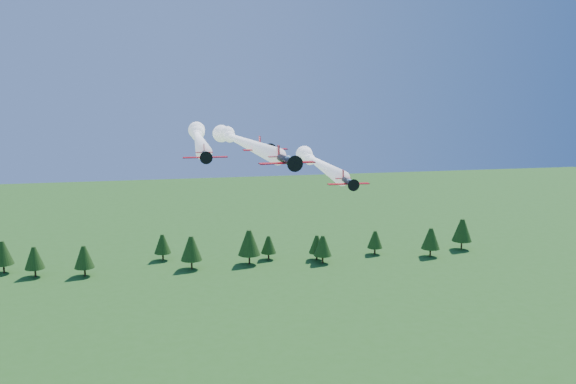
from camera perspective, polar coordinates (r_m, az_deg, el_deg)
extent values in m
cylinder|color=black|center=(90.67, -0.16, 2.86)|extent=(1.60, 5.94, 1.09)
cone|color=black|center=(87.42, 0.47, 2.59)|extent=(1.17, 1.07, 1.09)
cone|color=black|center=(86.80, 0.60, 2.54)|extent=(0.52, 0.53, 0.48)
cylinder|color=black|center=(86.63, 0.64, 2.53)|extent=(2.28, 0.25, 2.28)
cube|color=red|center=(90.30, -0.09, 2.61)|extent=(8.14, 2.17, 0.13)
cube|color=red|center=(94.34, -0.83, 3.17)|extent=(3.22, 1.20, 0.08)
cube|color=red|center=(94.34, -0.85, 3.70)|extent=(0.19, 1.04, 1.57)
ellipsoid|color=#98CDEC|center=(89.69, 0.01, 3.06)|extent=(0.89, 1.37, 0.68)
sphere|color=white|center=(128.52, -5.15, 4.93)|extent=(2.30, 2.30, 2.30)
sphere|color=white|center=(133.33, -5.57, 5.11)|extent=(3.00, 3.00, 3.00)
sphere|color=white|center=(138.16, -5.97, 5.27)|extent=(3.70, 3.70, 3.70)
cylinder|color=black|center=(97.05, -7.38, 3.28)|extent=(1.05, 4.89, 0.90)
cone|color=black|center=(94.23, -7.31, 3.08)|extent=(0.93, 0.84, 0.90)
cone|color=black|center=(93.70, -7.29, 3.04)|extent=(0.41, 0.42, 0.40)
cylinder|color=black|center=(93.54, -7.29, 3.03)|extent=(1.89, 0.09, 1.89)
cube|color=red|center=(96.73, -7.37, 3.08)|extent=(6.71, 1.42, 0.11)
cube|color=red|center=(100.22, -7.47, 3.51)|extent=(2.64, 0.84, 0.06)
cube|color=red|center=(100.24, -7.48, 3.93)|extent=(0.11, 0.86, 1.31)
ellipsoid|color=#98CDEC|center=(96.20, -7.37, 3.44)|extent=(0.68, 1.10, 0.56)
sphere|color=white|center=(134.37, -8.11, 5.11)|extent=(2.30, 2.30, 2.30)
sphere|color=white|center=(139.15, -8.17, 5.28)|extent=(3.00, 3.00, 3.00)
sphere|color=white|center=(143.92, -8.23, 5.43)|extent=(3.70, 3.70, 3.70)
cylinder|color=black|center=(103.68, 5.35, 0.92)|extent=(1.12, 4.95, 0.91)
cone|color=black|center=(100.95, 5.76, 0.67)|extent=(0.94, 0.86, 0.91)
cone|color=black|center=(100.43, 5.83, 0.62)|extent=(0.42, 0.43, 0.40)
cylinder|color=black|center=(100.28, 5.86, 0.60)|extent=(1.91, 0.12, 1.91)
cube|color=red|center=(103.38, 5.40, 0.73)|extent=(6.78, 1.51, 0.11)
cube|color=red|center=(106.77, 4.92, 1.22)|extent=(2.67, 0.88, 0.06)
cube|color=red|center=(106.75, 4.91, 1.61)|extent=(0.12, 0.87, 1.32)
ellipsoid|color=#98CDEC|center=(102.84, 5.47, 1.05)|extent=(0.70, 1.12, 0.57)
sphere|color=white|center=(133.89, 2.01, 3.01)|extent=(2.30, 2.30, 2.30)
sphere|color=white|center=(137.71, 1.70, 3.21)|extent=(3.00, 3.00, 3.00)
sphere|color=white|center=(141.52, 1.40, 3.39)|extent=(3.70, 3.70, 3.70)
cylinder|color=black|center=(107.28, -2.08, 3.99)|extent=(1.36, 5.50, 1.01)
cone|color=black|center=(104.21, -1.68, 3.81)|extent=(1.06, 0.97, 1.01)
cone|color=black|center=(103.63, -1.60, 3.78)|extent=(0.47, 0.48, 0.44)
cylinder|color=black|center=(103.46, -1.58, 3.77)|extent=(2.11, 0.18, 2.12)
cube|color=red|center=(106.93, -2.03, 3.80)|extent=(7.53, 1.84, 0.12)
cube|color=red|center=(110.74, -2.51, 4.20)|extent=(2.97, 1.04, 0.07)
cube|color=red|center=(110.76, -2.52, 4.62)|extent=(0.15, 0.96, 1.46)
ellipsoid|color=#98CDEC|center=(106.36, -1.97, 4.16)|extent=(0.80, 1.25, 0.63)
cylinder|color=#382314|center=(228.95, 12.53, -5.27)|extent=(0.60, 0.60, 2.81)
cone|color=#1C3610|center=(227.70, 12.58, -4.05)|extent=(6.43, 6.43, 7.23)
cylinder|color=#382314|center=(211.38, -8.55, -6.39)|extent=(0.60, 0.60, 3.04)
cone|color=#1C3610|center=(209.92, -8.59, -4.97)|extent=(6.95, 6.95, 7.82)
cylinder|color=#382314|center=(215.91, 3.10, -6.00)|extent=(0.60, 0.60, 2.62)
cone|color=#1C3610|center=(214.67, 3.11, -4.79)|extent=(5.99, 5.99, 6.74)
cylinder|color=#382314|center=(216.04, -21.54, -6.68)|extent=(0.60, 0.60, 2.68)
cone|color=#1C3610|center=(214.77, -21.62, -5.46)|extent=(6.13, 6.13, 6.90)
cylinder|color=#382314|center=(223.88, -23.94, -6.24)|extent=(0.60, 0.60, 2.91)
cone|color=#1C3610|center=(222.56, -24.03, -4.96)|extent=(6.65, 6.65, 7.49)
cylinder|color=#382314|center=(228.43, 7.72, -5.21)|extent=(0.60, 0.60, 2.35)
cone|color=#1C3610|center=(227.38, 7.74, -4.19)|extent=(5.37, 5.37, 6.04)
cylinder|color=#382314|center=(214.69, -3.45, -6.01)|extent=(0.60, 0.60, 3.25)
cone|color=#1C3610|center=(213.16, -3.47, -4.51)|extent=(7.42, 7.42, 8.35)
cylinder|color=#382314|center=(223.14, -11.05, -5.66)|extent=(0.60, 0.60, 2.50)
cone|color=#1C3610|center=(221.99, -11.09, -4.55)|extent=(5.72, 5.72, 6.43)
cylinder|color=#382314|center=(240.97, 15.16, -4.58)|extent=(0.60, 0.60, 3.12)
cone|color=#1C3610|center=(239.66, 15.22, -3.29)|extent=(7.13, 7.13, 8.02)
cylinder|color=#382314|center=(211.69, -17.61, -6.78)|extent=(0.60, 0.60, 2.72)
cone|color=#1C3610|center=(210.38, -17.68, -5.51)|extent=(6.21, 6.21, 6.98)
cylinder|color=#382314|center=(220.05, -1.73, -5.72)|extent=(0.60, 0.60, 2.29)
cone|color=#1C3610|center=(218.98, -1.74, -4.69)|extent=(5.24, 5.24, 5.89)
cylinder|color=#382314|center=(219.97, 2.57, -5.72)|extent=(0.60, 0.60, 2.37)
cone|color=#1C3610|center=(218.86, 2.58, -4.65)|extent=(5.43, 5.43, 6.10)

